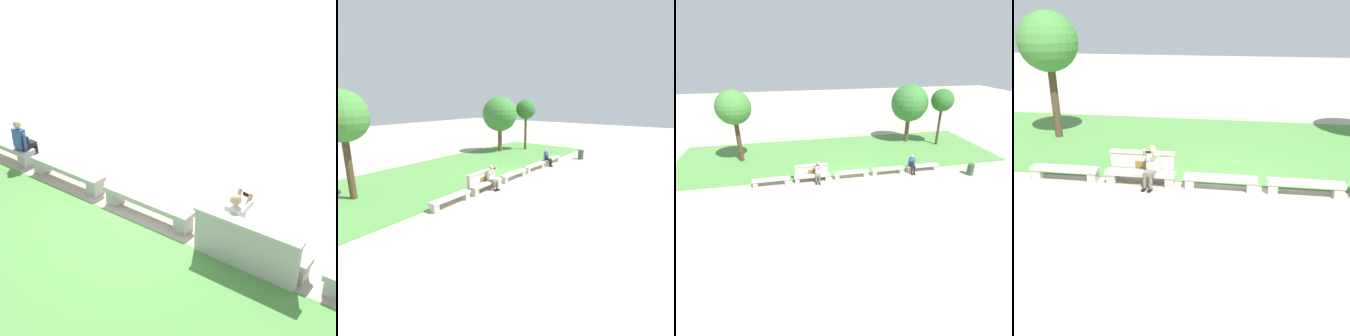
{
  "view_description": "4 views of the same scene",
  "coord_description": "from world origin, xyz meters",
  "views": [
    {
      "loc": [
        -5.48,
        6.7,
        5.72
      ],
      "look_at": [
        -0.19,
        -0.49,
        1.04
      ],
      "focal_mm": 50.0,
      "sensor_mm": 36.0,
      "label": 1
    },
    {
      "loc": [
        -12.66,
        -8.75,
        4.74
      ],
      "look_at": [
        -0.81,
        -0.02,
        0.89
      ],
      "focal_mm": 28.0,
      "sensor_mm": 36.0,
      "label": 2
    },
    {
      "loc": [
        -3.66,
        -14.95,
        7.74
      ],
      "look_at": [
        -0.61,
        -0.63,
        1.03
      ],
      "focal_mm": 28.0,
      "sensor_mm": 36.0,
      "label": 3
    },
    {
      "loc": [
        0.53,
        -11.12,
        5.13
      ],
      "look_at": [
        -1.17,
        -0.21,
        0.73
      ],
      "focal_mm": 42.0,
      "sensor_mm": 36.0,
      "label": 4
    }
  ],
  "objects": [
    {
      "name": "tree_right_background",
      "position": [
        8.84,
        4.76,
        3.8
      ],
      "size": [
        1.83,
        1.83,
        4.77
      ],
      "color": "#4C3826",
      "rests_on": "ground"
    },
    {
      "name": "bench_far",
      "position": [
        2.53,
        0.0,
        0.31
      ],
      "size": [
        2.25,
        0.4,
        0.45
      ],
      "color": "#B7B2A8",
      "rests_on": "ground"
    },
    {
      "name": "backpack",
      "position": [
        4.17,
        -0.02,
        0.63
      ],
      "size": [
        0.28,
        0.24,
        0.43
      ],
      "color": "black",
      "rests_on": "bench_end"
    },
    {
      "name": "tree_behind_wall",
      "position": [
        6.6,
        6.15,
        3.44
      ],
      "size": [
        3.12,
        3.12,
        5.03
      ],
      "color": "brown",
      "rests_on": "ground"
    },
    {
      "name": "backrest_wall_with_plaque",
      "position": [
        -2.53,
        0.34,
        0.52
      ],
      "size": [
        2.12,
        0.24,
        1.01
      ],
      "color": "#B7B2A8",
      "rests_on": "ground"
    },
    {
      "name": "trash_bin",
      "position": [
        7.91,
        -1.21,
        0.38
      ],
      "size": [
        0.44,
        0.44,
        0.75
      ],
      "primitive_type": "cylinder",
      "color": "#2D5133",
      "rests_on": "ground"
    },
    {
      "name": "bench_end",
      "position": [
        5.07,
        0.0,
        0.31
      ],
      "size": [
        2.25,
        0.4,
        0.45
      ],
      "color": "#B7B2A8",
      "rests_on": "ground"
    },
    {
      "name": "tree_left_background",
      "position": [
        -7.37,
        4.45,
        3.97
      ],
      "size": [
        2.41,
        2.41,
        5.23
      ],
      "color": "#4C3826",
      "rests_on": "ground"
    },
    {
      "name": "bench_mid",
      "position": [
        0.0,
        0.0,
        0.31
      ],
      "size": [
        2.25,
        0.4,
        0.45
      ],
      "color": "#B7B2A8",
      "rests_on": "ground"
    },
    {
      "name": "bench_near",
      "position": [
        -2.53,
        0.0,
        0.31
      ],
      "size": [
        2.25,
        0.4,
        0.45
      ],
      "color": "#B7B2A8",
      "rests_on": "ground"
    },
    {
      "name": "person_photographer",
      "position": [
        -2.16,
        -0.08,
        0.74
      ],
      "size": [
        0.52,
        0.77,
        1.32
      ],
      "color": "black",
      "rests_on": "ground"
    },
    {
      "name": "grass_strip",
      "position": [
        0.0,
        4.38,
        0.01
      ],
      "size": [
        24.39,
        8.0,
        0.03
      ],
      "primitive_type": "cube",
      "color": "#518E42",
      "rests_on": "ground"
    },
    {
      "name": "bench_main",
      "position": [
        -5.07,
        0.0,
        0.31
      ],
      "size": [
        2.25,
        0.4,
        0.45
      ],
      "color": "#B7B2A8",
      "rests_on": "ground"
    },
    {
      "name": "ground_plane",
      "position": [
        0.0,
        0.0,
        0.0
      ],
      "size": [
        80.0,
        80.0,
        0.0
      ],
      "primitive_type": "plane",
      "color": "#B2A593"
    },
    {
      "name": "person_distant",
      "position": [
        4.22,
        -0.07,
        0.67
      ],
      "size": [
        0.48,
        0.69,
        1.26
      ],
      "color": "black",
      "rests_on": "ground"
    }
  ]
}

